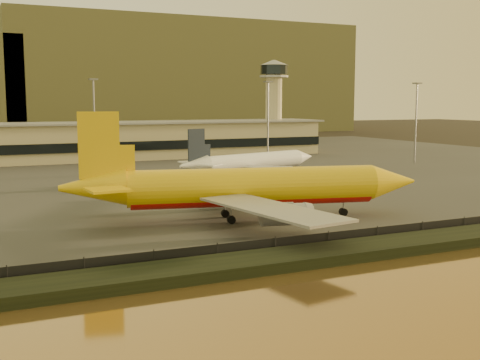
% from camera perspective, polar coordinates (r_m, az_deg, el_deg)
% --- Properties ---
extents(ground, '(900.00, 900.00, 0.00)m').
position_cam_1_polar(ground, '(91.38, 2.84, -4.97)').
color(ground, black).
rests_on(ground, ground).
extents(embankment, '(320.00, 7.00, 1.40)m').
position_cam_1_polar(embankment, '(76.98, 8.75, -6.89)').
color(embankment, black).
rests_on(embankment, ground).
extents(tarmac, '(320.00, 220.00, 0.20)m').
position_cam_1_polar(tarmac, '(179.98, -11.30, 1.07)').
color(tarmac, '#2D2D2D').
rests_on(tarmac, ground).
extents(perimeter_fence, '(300.00, 0.05, 2.20)m').
position_cam_1_polar(perimeter_fence, '(80.10, 7.18, -5.85)').
color(perimeter_fence, black).
rests_on(perimeter_fence, tarmac).
extents(terminal_building, '(202.00, 25.00, 12.60)m').
position_cam_1_polar(terminal_building, '(206.80, -17.26, 3.39)').
color(terminal_building, tan).
rests_on(terminal_building, tarmac).
extents(control_tower, '(11.20, 11.20, 35.50)m').
position_cam_1_polar(control_tower, '(237.79, 3.22, 7.92)').
color(control_tower, tan).
rests_on(control_tower, tarmac).
extents(apron_light_masts, '(152.20, 12.20, 25.40)m').
position_cam_1_polar(apron_light_masts, '(164.11, -4.66, 6.04)').
color(apron_light_masts, slate).
rests_on(apron_light_masts, tarmac).
extents(dhl_cargo_jet, '(59.57, 57.31, 17.92)m').
position_cam_1_polar(dhl_cargo_jet, '(99.00, 0.69, -0.74)').
color(dhl_cargo_jet, '#E1B10B').
rests_on(dhl_cargo_jet, tarmac).
extents(white_narrowbody_jet, '(44.66, 42.57, 13.07)m').
position_cam_1_polar(white_narrowbody_jet, '(154.89, 1.15, 1.68)').
color(white_narrowbody_jet, white).
rests_on(white_narrowbody_jet, tarmac).
extents(gse_vehicle_yellow, '(4.19, 3.00, 1.72)m').
position_cam_1_polar(gse_vehicle_yellow, '(119.73, -0.66, -1.48)').
color(gse_vehicle_yellow, '#E1B10B').
rests_on(gse_vehicle_yellow, tarmac).
extents(gse_vehicle_white, '(4.78, 2.55, 2.06)m').
position_cam_1_polar(gse_vehicle_white, '(122.85, -9.54, -1.28)').
color(gse_vehicle_white, white).
rests_on(gse_vehicle_white, tarmac).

